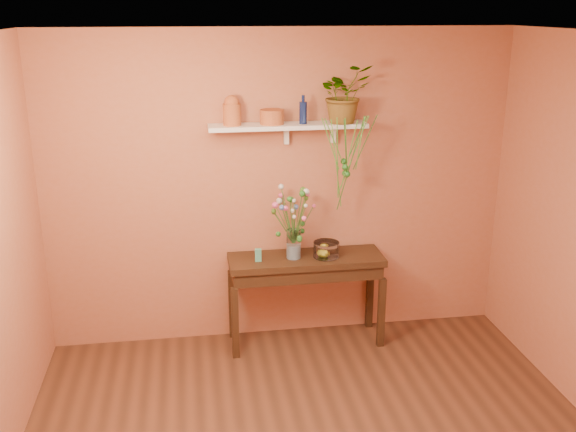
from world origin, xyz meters
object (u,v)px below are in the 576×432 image
object	(u,v)px
glass_vase	(294,246)
bouquet	(293,210)
spider_plant	(344,94)
glass_bowl	(326,250)
sideboard	(306,269)
blue_bottle	(303,112)
terracotta_jug	(232,111)

from	to	relation	value
glass_vase	bouquet	size ratio (longest dim) A/B	0.51
spider_plant	glass_bowl	xyz separation A→B (m)	(-0.15, -0.11, -1.31)
sideboard	blue_bottle	bearing A→B (deg)	101.41
bouquet	glass_bowl	distance (m)	0.47
terracotta_jug	glass_bowl	xyz separation A→B (m)	(0.77, -0.12, -1.19)
blue_bottle	spider_plant	distance (m)	0.36
bouquet	blue_bottle	bearing A→B (deg)	44.27
glass_bowl	bouquet	bearing A→B (deg)	175.20
sideboard	terracotta_jug	world-z (taller)	terracotta_jug
spider_plant	glass_vase	world-z (taller)	spider_plant
blue_bottle	glass_vase	bearing A→B (deg)	-132.21
blue_bottle	spider_plant	xyz separation A→B (m)	(0.34, -0.01, 0.14)
glass_vase	terracotta_jug	bearing A→B (deg)	167.81
bouquet	sideboard	bearing A→B (deg)	3.04
terracotta_jug	spider_plant	bearing A→B (deg)	-0.77
spider_plant	bouquet	size ratio (longest dim) A/B	0.95
blue_bottle	bouquet	bearing A→B (deg)	-135.73
glass_vase	glass_bowl	xyz separation A→B (m)	(0.28, -0.02, -0.05)
blue_bottle	glass_vase	distance (m)	1.13
glass_vase	bouquet	xyz separation A→B (m)	(-0.01, 0.01, 0.32)
glass_vase	spider_plant	bearing A→B (deg)	12.23
sideboard	blue_bottle	size ratio (longest dim) A/B	5.73
blue_bottle	glass_vase	world-z (taller)	blue_bottle
blue_bottle	spider_plant	bearing A→B (deg)	-1.56
bouquet	glass_bowl	world-z (taller)	bouquet
glass_vase	blue_bottle	bearing A→B (deg)	47.79
terracotta_jug	spider_plant	distance (m)	0.92
sideboard	spider_plant	bearing A→B (deg)	14.38
sideboard	bouquet	world-z (taller)	bouquet
bouquet	glass_bowl	xyz separation A→B (m)	(0.29, -0.02, -0.37)
spider_plant	glass_bowl	distance (m)	1.32
terracotta_jug	glass_vase	xyz separation A→B (m)	(0.49, -0.11, -1.14)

